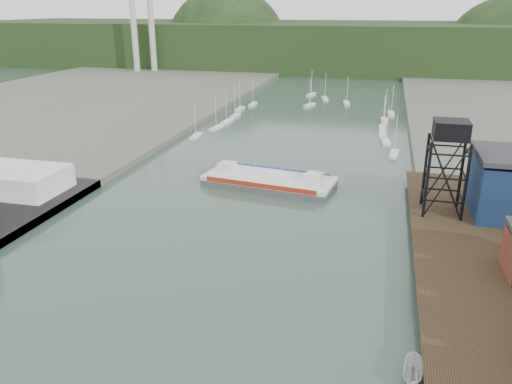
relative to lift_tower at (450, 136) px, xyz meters
The scene contains 8 objects.
east_pier 19.03m from the lift_tower, 81.25° to the right, with size 14.00×70.00×2.45m.
white_shed 80.28m from the lift_tower, behind, with size 18.00×12.00×4.50m, color silver.
lift_tower is the anchor object (origin of this frame).
marina_sailboats 89.04m from the lift_tower, 113.46° to the left, with size 57.71×92.65×0.90m.
smokestacks 224.80m from the lift_tower, 128.94° to the left, with size 11.20×8.20×60.00m.
distant_hills 246.51m from the lift_tower, 99.10° to the left, with size 500.00×120.00×80.00m.
chain_ferry 37.96m from the lift_tower, 160.53° to the left, with size 28.19×14.35×3.88m.
motorboat 44.88m from the lift_tower, 97.93° to the right, with size 1.93×5.14×1.98m, color silver.
Camera 1 is at (23.93, -27.15, 35.56)m, focal length 35.00 mm.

